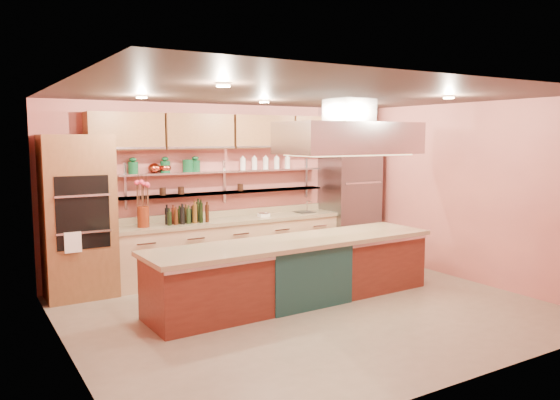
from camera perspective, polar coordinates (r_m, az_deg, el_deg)
floor at (r=7.35m, az=3.13°, el=-11.44°), size 6.00×5.00×0.02m
ceiling at (r=7.01m, az=3.27°, el=10.96°), size 6.00×5.00×0.02m
wall_back at (r=9.20m, az=-5.64°, el=1.18°), size 6.00×0.04×2.80m
wall_front at (r=5.20m, az=19.00°, el=-3.37°), size 6.00×0.04×2.80m
wall_left at (r=5.90m, az=-21.60°, el=-2.32°), size 0.04×5.00×2.80m
wall_right at (r=9.07m, az=19.03°, el=0.77°), size 0.04×5.00×2.80m
oven_stack at (r=8.16m, az=-20.32°, el=-1.67°), size 0.95×0.64×2.30m
refrigerator at (r=10.18m, az=7.29°, el=-0.29°), size 0.95×0.72×2.10m
back_counter at (r=9.05m, az=-5.03°, el=-4.89°), size 3.84×0.64×0.93m
wall_shelf_lower at (r=9.07m, az=-5.57°, el=0.79°), size 3.60×0.26×0.03m
wall_shelf_upper at (r=9.04m, az=-5.59°, el=2.99°), size 3.60×0.26×0.03m
upper_cabinets at (r=9.00m, az=-5.21°, el=7.12°), size 4.60×0.36×0.55m
range_hood at (r=7.88m, az=7.21°, el=6.44°), size 2.00×1.00×0.45m
ceiling_downlights at (r=7.17m, az=2.35°, el=10.63°), size 4.00×2.80×0.02m
island at (r=7.58m, az=1.63°, el=-7.39°), size 4.17×1.04×0.87m
flower_vase at (r=8.36m, az=-14.10°, el=-1.71°), size 0.21×0.21×0.31m
oil_bottle_cluster at (r=8.59m, az=-9.65°, el=-1.63°), size 0.77×0.39×0.24m
kitchen_scale at (r=9.18m, az=-1.71°, el=-1.44°), size 0.20×0.16×0.10m
bar_faucet at (r=9.75m, az=2.83°, el=-0.69°), size 0.04×0.04×0.19m
copper_kettle at (r=8.57m, az=-13.01°, el=3.27°), size 0.22×0.22×0.15m
green_canister at (r=8.76m, az=-9.62°, el=3.55°), size 0.17×0.17×0.20m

